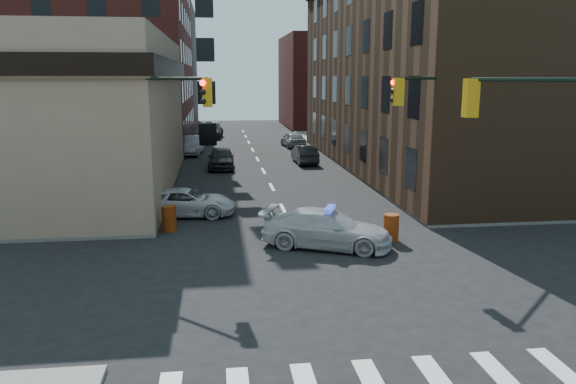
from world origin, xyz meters
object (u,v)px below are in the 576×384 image
object	(u,v)px
barrel_road	(391,228)
barricade_nw_a	(134,218)
parked_car_wfar	(192,145)
parked_car_enear	(305,154)
pedestrian_a	(84,201)
pedestrian_b	(19,217)
pickup	(186,202)
barrel_bank	(169,219)
police_car	(327,229)
parked_car_wnear	(221,158)

from	to	relation	value
barrel_road	barricade_nw_a	xyz separation A→B (m)	(-10.78, 2.71, 0.06)
parked_car_wfar	parked_car_enear	xyz separation A→B (m)	(9.02, -6.39, -0.08)
barricade_nw_a	pedestrian_a	bearing A→B (deg)	145.48
pedestrian_a	pedestrian_b	world-z (taller)	pedestrian_a
parked_car_wfar	parked_car_enear	bearing A→B (deg)	-29.80
pickup	parked_car_enear	bearing A→B (deg)	-22.02
parked_car_wfar	pedestrian_b	world-z (taller)	pedestrian_b
barrel_bank	barricade_nw_a	bearing A→B (deg)	179.63
pickup	police_car	bearing A→B (deg)	-129.93
parked_car_wnear	barrel_bank	distance (m)	17.17
pedestrian_b	pedestrian_a	bearing A→B (deg)	25.52
pickup	barricade_nw_a	bearing A→B (deg)	148.21
police_car	parked_car_enear	world-z (taller)	police_car
police_car	parked_car_wnear	world-z (taller)	parked_car_wnear
pedestrian_a	barrel_bank	distance (m)	4.57
pickup	parked_car_enear	xyz separation A→B (m)	(8.40, 15.93, 0.05)
police_car	barricade_nw_a	xyz separation A→B (m)	(-7.95, 3.22, -0.13)
pedestrian_a	barrel_road	xyz separation A→B (m)	(13.34, -4.76, -0.47)
parked_car_wfar	barricade_nw_a	bearing A→B (deg)	-87.92
barrel_bank	parked_car_wnear	bearing A→B (deg)	81.68
police_car	pickup	size ratio (longest dim) A/B	1.08
barricade_nw_a	pickup	bearing A→B (deg)	56.58
pedestrian_b	parked_car_enear	bearing A→B (deg)	25.07
pickup	pedestrian_b	bearing A→B (deg)	122.19
pickup	barrel_road	distance (m)	10.24
pickup	pedestrian_b	xyz separation A→B (m)	(-6.71, -3.33, 0.33)
pickup	parked_car_wnear	distance (m)	14.34
parked_car_enear	pedestrian_a	world-z (taller)	pedestrian_a
parked_car_wnear	pedestrian_a	xyz separation A→B (m)	(-6.54, -14.93, 0.24)
barrel_road	police_car	bearing A→B (deg)	-169.71
parked_car_wnear	barricade_nw_a	distance (m)	17.44
parked_car_wnear	parked_car_wfar	size ratio (longest dim) A/B	0.95
parked_car_enear	barricade_nw_a	bearing A→B (deg)	59.18
parked_car_enear	barricade_nw_a	size ratio (longest dim) A/B	3.47
barrel_road	parked_car_wfar	bearing A→B (deg)	108.48
pickup	parked_car_enear	size ratio (longest dim) A/B	1.10
police_car	parked_car_enear	distance (m)	22.05
pedestrian_a	pickup	bearing A→B (deg)	22.53
police_car	parked_car_wfar	distance (m)	29.02
barrel_road	barricade_nw_a	bearing A→B (deg)	165.90
barrel_road	barrel_bank	world-z (taller)	same
police_car	pedestrian_a	size ratio (longest dim) A/B	2.95
parked_car_wnear	barricade_nw_a	bearing A→B (deg)	-101.45
pickup	barricade_nw_a	world-z (taller)	pickup
parked_car_wfar	pedestrian_a	xyz separation A→B (m)	(-4.06, -23.02, 0.23)
pickup	pedestrian_a	size ratio (longest dim) A/B	2.73
police_car	barrel_road	distance (m)	2.88
pedestrian_b	pickup	bearing A→B (deg)	-0.42
parked_car_enear	barrel_bank	distance (m)	20.76
police_car	barricade_nw_a	size ratio (longest dim) A/B	4.13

